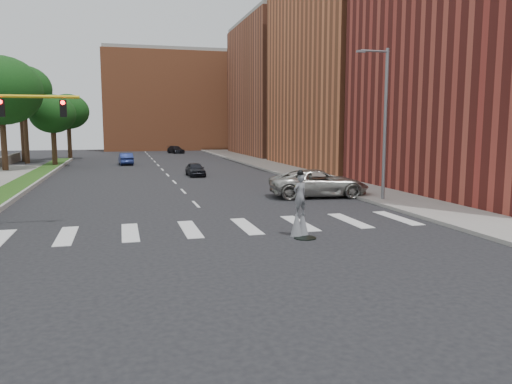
# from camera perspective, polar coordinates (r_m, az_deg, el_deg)

# --- Properties ---
(ground_plane) EXTENTS (160.00, 160.00, 0.00)m
(ground_plane) POSITION_cam_1_polar(r_m,az_deg,el_deg) (21.53, -3.79, -4.62)
(ground_plane) COLOR black
(ground_plane) RESTS_ON ground
(grass_median) EXTENTS (2.00, 60.00, 0.25)m
(grass_median) POSITION_cam_1_polar(r_m,az_deg,el_deg) (41.54, -25.30, 0.75)
(grass_median) COLOR #214814
(grass_median) RESTS_ON ground
(median_curb) EXTENTS (0.20, 60.00, 0.28)m
(median_curb) POSITION_cam_1_polar(r_m,az_deg,el_deg) (41.36, -23.87, 0.82)
(median_curb) COLOR gray
(median_curb) RESTS_ON ground
(sidewalk_right) EXTENTS (5.00, 90.00, 0.18)m
(sidewalk_right) POSITION_cam_1_polar(r_m,az_deg,el_deg) (48.77, 4.83, 2.32)
(sidewalk_right) COLOR gray
(sidewalk_right) RESTS_ON ground
(manhole) EXTENTS (0.90, 0.90, 0.04)m
(manhole) POSITION_cam_1_polar(r_m,az_deg,el_deg) (20.46, 5.63, -5.24)
(manhole) COLOR black
(manhole) RESTS_ON ground
(building_mid) EXTENTS (16.00, 22.00, 24.00)m
(building_mid) POSITION_cam_1_polar(r_m,az_deg,el_deg) (57.46, 12.44, 14.87)
(building_mid) COLOR #C0653C
(building_mid) RESTS_ON ground
(building_far) EXTENTS (16.00, 22.00, 20.00)m
(building_far) POSITION_cam_1_polar(r_m,az_deg,el_deg) (79.26, 4.20, 11.51)
(building_far) COLOR #9E543A
(building_far) RESTS_ON ground
(building_backdrop) EXTENTS (26.00, 14.00, 18.00)m
(building_backdrop) POSITION_cam_1_polar(r_m,az_deg,el_deg) (99.25, -9.44, 10.06)
(building_backdrop) COLOR #C0653C
(building_backdrop) RESTS_ON ground
(streetlight) EXTENTS (2.05, 0.20, 9.00)m
(streetlight) POSITION_cam_1_polar(r_m,az_deg,el_deg) (30.58, 14.40, 8.01)
(streetlight) COLOR slate
(streetlight) RESTS_ON ground
(stilt_performer) EXTENTS (0.82, 0.64, 2.76)m
(stilt_performer) POSITION_cam_1_polar(r_m,az_deg,el_deg) (20.69, 5.03, -2.12)
(stilt_performer) COLOR #382416
(stilt_performer) RESTS_ON ground
(suv_crossing) EXTENTS (6.62, 3.65, 1.76)m
(suv_crossing) POSITION_cam_1_polar(r_m,az_deg,el_deg) (32.29, 7.19, 1.00)
(suv_crossing) COLOR #ABA9A2
(suv_crossing) RESTS_ON ground
(car_near) EXTENTS (1.59, 3.65, 1.22)m
(car_near) POSITION_cam_1_polar(r_m,az_deg,el_deg) (45.61, -6.95, 2.58)
(car_near) COLOR black
(car_near) RESTS_ON ground
(car_mid) EXTENTS (1.75, 4.27, 1.38)m
(car_mid) POSITION_cam_1_polar(r_m,az_deg,el_deg) (60.53, -14.66, 3.69)
(car_mid) COLOR navy
(car_mid) RESTS_ON ground
(car_far) EXTENTS (2.95, 4.50, 1.21)m
(car_far) POSITION_cam_1_polar(r_m,az_deg,el_deg) (83.86, -9.16, 4.80)
(car_far) COLOR black
(car_far) RESTS_ON ground
(tree_4) EXTENTS (7.85, 7.85, 11.28)m
(tree_4) POSITION_cam_1_polar(r_m,az_deg,el_deg) (55.19, -27.18, 10.27)
(tree_4) COLOR #382416
(tree_4) RESTS_ON ground
(tree_5) EXTENTS (6.58, 6.58, 11.67)m
(tree_5) POSITION_cam_1_polar(r_m,az_deg,el_deg) (66.61, -25.07, 10.57)
(tree_5) COLOR #382416
(tree_5) RESTS_ON ground
(tree_6) EXTENTS (4.97, 4.97, 7.95)m
(tree_6) POSITION_cam_1_polar(r_m,az_deg,el_deg) (59.72, -22.24, 8.23)
(tree_6) COLOR #382416
(tree_6) RESTS_ON ground
(tree_7) EXTENTS (5.50, 5.50, 8.77)m
(tree_7) POSITION_cam_1_polar(r_m,az_deg,el_deg) (72.33, -20.68, 8.56)
(tree_7) COLOR #382416
(tree_7) RESTS_ON ground
(tree_8) EXTENTS (7.33, 7.33, 11.62)m
(tree_8) POSITION_cam_1_polar(r_m,az_deg,el_deg) (70.26, -25.34, 10.08)
(tree_8) COLOR #382416
(tree_8) RESTS_ON ground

